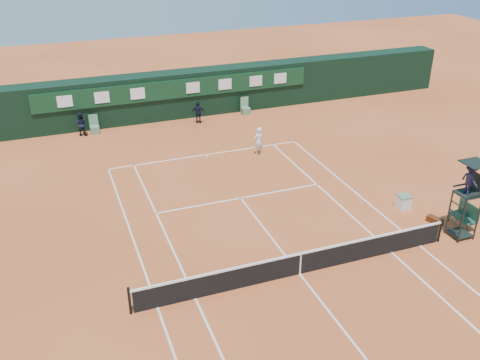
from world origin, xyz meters
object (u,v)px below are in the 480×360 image
(cooler, at_px, (404,202))
(player, at_px, (259,141))
(umpire_chair, at_px, (470,185))
(tennis_net, at_px, (300,263))
(player_bench, at_px, (466,214))

(cooler, distance_m, player, 8.94)
(umpire_chair, height_order, player, umpire_chair)
(tennis_net, distance_m, cooler, 7.33)
(umpire_chair, xyz_separation_m, player_bench, (0.76, 0.59, -1.86))
(umpire_chair, bearing_deg, tennis_net, -179.81)
(umpire_chair, relative_size, player, 2.08)
(player, bearing_deg, cooler, 97.37)
(cooler, xyz_separation_m, player, (-3.98, 7.99, 0.50))
(player, bearing_deg, tennis_net, 56.68)
(cooler, relative_size, player, 0.39)
(umpire_chair, distance_m, player_bench, 2.09)
(player_bench, bearing_deg, tennis_net, -175.77)
(player_bench, bearing_deg, player, 118.13)
(tennis_net, xyz_separation_m, umpire_chair, (7.49, 0.02, 1.95))
(player_bench, bearing_deg, cooler, 123.57)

